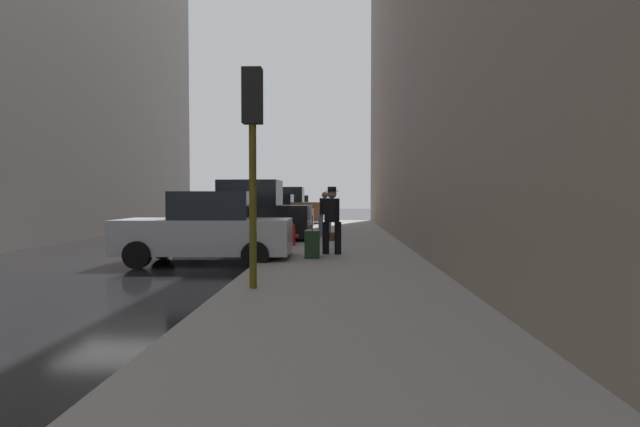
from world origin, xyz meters
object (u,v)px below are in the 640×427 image
at_px(parked_silver_sedan, 207,229).
at_px(fire_hydrant, 292,234).
at_px(parked_red_hatchback, 269,214).
at_px(parked_bronze_suv, 283,208).
at_px(parked_black_suv, 246,215).
at_px(pedestrian_in_jeans, 325,212).
at_px(parked_dark_green_sedan, 293,209).
at_px(rolling_suitcase, 312,244).
at_px(duffel_bag, 333,236).
at_px(pedestrian_with_fedora, 332,217).
at_px(traffic_light, 253,129).

bearing_deg(parked_silver_sedan, fire_hydrant, 60.15).
xyz_separation_m(parked_red_hatchback, parked_bronze_suv, (-0.00, 5.97, 0.18)).
xyz_separation_m(parked_silver_sedan, parked_black_suv, (-0.00, 5.18, 0.18)).
bearing_deg(parked_bronze_suv, pedestrian_in_jeans, -75.04).
distance_m(parked_silver_sedan, parked_dark_green_sedan, 23.19).
height_order(parked_silver_sedan, pedestrian_in_jeans, pedestrian_in_jeans).
xyz_separation_m(parked_silver_sedan, rolling_suitcase, (2.61, 0.11, -0.36)).
relative_size(parked_silver_sedan, duffel_bag, 9.65).
relative_size(parked_silver_sedan, pedestrian_in_jeans, 2.48).
relative_size(parked_bronze_suv, fire_hydrant, 6.57).
bearing_deg(duffel_bag, pedestrian_with_fedora, -89.86).
bearing_deg(parked_silver_sedan, pedestrian_in_jeans, 67.64).
distance_m(parked_red_hatchback, pedestrian_with_fedora, 10.51).
relative_size(parked_red_hatchback, pedestrian_with_fedora, 2.37).
height_order(parked_silver_sedan, rolling_suitcase, parked_silver_sedan).
bearing_deg(parked_bronze_suv, parked_black_suv, -90.00).
height_order(parked_bronze_suv, pedestrian_in_jeans, parked_bronze_suv).
xyz_separation_m(pedestrian_with_fedora, pedestrian_in_jeans, (-0.35, 5.78, -0.03)).
relative_size(traffic_light, pedestrian_in_jeans, 2.11).
height_order(parked_black_suv, pedestrian_with_fedora, parked_black_suv).
bearing_deg(parked_silver_sedan, traffic_light, -65.74).
distance_m(traffic_light, rolling_suitcase, 4.85).
xyz_separation_m(parked_black_suv, pedestrian_in_jeans, (2.74, 1.47, 0.07)).
height_order(parked_dark_green_sedan, traffic_light, traffic_light).
bearing_deg(fire_hydrant, rolling_suitcase, -75.18).
distance_m(parked_black_suv, fire_hydrant, 2.77).
bearing_deg(duffel_bag, parked_red_hatchback, 117.59).
xyz_separation_m(parked_black_suv, parked_red_hatchback, (0.00, 5.73, -0.18)).
bearing_deg(fire_hydrant, parked_bronze_suv, 97.48).
xyz_separation_m(parked_bronze_suv, pedestrian_with_fedora, (3.08, -16.01, 0.10)).
distance_m(parked_silver_sedan, pedestrian_in_jeans, 7.19).
relative_size(parked_silver_sedan, parked_bronze_suv, 0.92).
bearing_deg(parked_black_suv, pedestrian_in_jeans, 28.22).
distance_m(parked_red_hatchback, parked_dark_green_sedan, 12.27).
height_order(parked_dark_green_sedan, pedestrian_in_jeans, pedestrian_in_jeans).
distance_m(fire_hydrant, rolling_suitcase, 3.14).
xyz_separation_m(parked_black_suv, duffel_bag, (3.07, -0.15, -0.74)).
xyz_separation_m(parked_bronze_suv, pedestrian_in_jeans, (2.74, -10.24, 0.07)).
bearing_deg(pedestrian_with_fedora, parked_bronze_suv, 100.90).
bearing_deg(pedestrian_with_fedora, parked_dark_green_sedan, 97.87).
height_order(fire_hydrant, pedestrian_in_jeans, pedestrian_in_jeans).
distance_m(parked_bronze_suv, pedestrian_with_fedora, 16.31).
relative_size(parked_black_suv, parked_red_hatchback, 1.11).
height_order(parked_red_hatchback, pedestrian_with_fedora, pedestrian_with_fedora).
bearing_deg(fire_hydrant, traffic_light, -89.61).
relative_size(parked_bronze_suv, pedestrian_with_fedora, 2.60).
bearing_deg(rolling_suitcase, pedestrian_in_jeans, 88.86).
distance_m(parked_bronze_suv, parked_dark_green_sedan, 6.30).
distance_m(parked_silver_sedan, fire_hydrant, 3.64).
relative_size(pedestrian_with_fedora, rolling_suitcase, 1.71).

